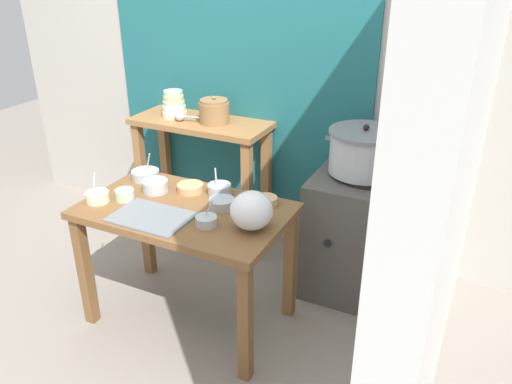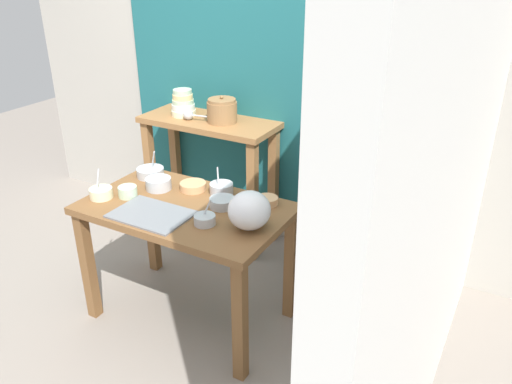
{
  "view_description": "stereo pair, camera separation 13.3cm",
  "coord_description": "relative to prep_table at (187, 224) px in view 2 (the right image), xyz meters",
  "views": [
    {
      "loc": [
        1.48,
        -2.02,
        1.96
      ],
      "look_at": [
        0.44,
        0.13,
        0.82
      ],
      "focal_mm": 35.94,
      "sensor_mm": 36.0,
      "label": 1
    },
    {
      "loc": [
        1.6,
        -1.96,
        1.96
      ],
      "look_at": [
        0.44,
        0.13,
        0.82
      ],
      "focal_mm": 35.94,
      "sensor_mm": 36.0,
      "label": 2
    }
  ],
  "objects": [
    {
      "name": "ground_plane",
      "position": [
        -0.09,
        0.02,
        -0.61
      ],
      "size": [
        9.0,
        9.0,
        0.0
      ],
      "primitive_type": "plane",
      "color": "gray"
    },
    {
      "name": "wall_back",
      "position": [
        -0.01,
        1.12,
        0.69
      ],
      "size": [
        4.4,
        0.12,
        2.6
      ],
      "color": "#B2ADA3",
      "rests_on": "ground"
    },
    {
      "name": "wall_right",
      "position": [
        1.31,
        0.22,
        0.69
      ],
      "size": [
        0.3,
        3.2,
        2.6
      ],
      "color": "white",
      "rests_on": "ground"
    },
    {
      "name": "prep_table",
      "position": [
        0.0,
        0.0,
        0.0
      ],
      "size": [
        1.1,
        0.66,
        0.72
      ],
      "color": "brown",
      "rests_on": "ground"
    },
    {
      "name": "back_shelf_table",
      "position": [
        -0.42,
        0.85,
        0.07
      ],
      "size": [
        0.96,
        0.4,
        0.9
      ],
      "color": "#9E6B3D",
      "rests_on": "ground"
    },
    {
      "name": "stove_block",
      "position": [
        0.79,
        0.72,
        -0.23
      ],
      "size": [
        0.6,
        0.61,
        0.78
      ],
      "color": "#4C4742",
      "rests_on": "ground"
    },
    {
      "name": "steamer_pot",
      "position": [
        0.75,
        0.74,
        0.3
      ],
      "size": [
        0.47,
        0.42,
        0.29
      ],
      "color": "#B7BABF",
      "rests_on": "stove_block"
    },
    {
      "name": "clay_pot",
      "position": [
        -0.3,
        0.85,
        0.37
      ],
      "size": [
        0.2,
        0.2,
        0.18
      ],
      "color": "olive",
      "rests_on": "back_shelf_table"
    },
    {
      "name": "bowl_stack_enamel",
      "position": [
        -0.62,
        0.85,
        0.37
      ],
      "size": [
        0.17,
        0.17,
        0.18
      ],
      "color": "beige",
      "rests_on": "back_shelf_table"
    },
    {
      "name": "ladle",
      "position": [
        -0.52,
        0.79,
        0.33
      ],
      "size": [
        0.26,
        0.08,
        0.07
      ],
      "color": "#B7BABF",
      "rests_on": "back_shelf_table"
    },
    {
      "name": "serving_tray",
      "position": [
        -0.09,
        -0.17,
        0.12
      ],
      "size": [
        0.4,
        0.28,
        0.01
      ],
      "primitive_type": "cube",
      "color": "slate",
      "rests_on": "prep_table"
    },
    {
      "name": "plastic_bag",
      "position": [
        0.42,
        -0.04,
        0.21
      ],
      "size": [
        0.21,
        0.22,
        0.19
      ],
      "primitive_type": "ellipsoid",
      "color": "white",
      "rests_on": "prep_table"
    },
    {
      "name": "prep_bowl_0",
      "position": [
        -0.08,
        0.19,
        0.13
      ],
      "size": [
        0.15,
        0.15,
        0.04
      ],
      "color": "tan",
      "rests_on": "prep_table"
    },
    {
      "name": "prep_bowl_1",
      "position": [
        0.18,
        0.09,
        0.14
      ],
      "size": [
        0.14,
        0.14,
        0.05
      ],
      "color": "#B7BABF",
      "rests_on": "prep_table"
    },
    {
      "name": "prep_bowl_2",
      "position": [
        -0.41,
        0.21,
        0.14
      ],
      "size": [
        0.16,
        0.16,
        0.17
      ],
      "color": "#B7BABF",
      "rests_on": "prep_table"
    },
    {
      "name": "prep_bowl_3",
      "position": [
        -0.34,
        -0.06,
        0.14
      ],
      "size": [
        0.1,
        0.1,
        0.06
      ],
      "color": "#B7D1AD",
      "rests_on": "prep_table"
    },
    {
      "name": "prep_bowl_4",
      "position": [
        0.2,
        -0.11,
        0.14
      ],
      "size": [
        0.11,
        0.11,
        0.14
      ],
      "color": "#B7BABF",
      "rests_on": "prep_table"
    },
    {
      "name": "prep_bowl_5",
      "position": [
        0.37,
        0.23,
        0.13
      ],
      "size": [
        0.12,
        0.12,
        0.04
      ],
      "color": "tan",
      "rests_on": "prep_table"
    },
    {
      "name": "prep_bowl_6",
      "position": [
        -0.46,
        -0.14,
        0.14
      ],
      "size": [
        0.13,
        0.13,
        0.16
      ],
      "color": "beige",
      "rests_on": "prep_table"
    },
    {
      "name": "prep_bowl_7",
      "position": [
        0.09,
        0.22,
        0.15
      ],
      "size": [
        0.13,
        0.13,
        0.15
      ],
      "color": "#B7BABF",
      "rests_on": "prep_table"
    },
    {
      "name": "prep_bowl_8",
      "position": [
        -0.26,
        0.1,
        0.15
      ],
      "size": [
        0.15,
        0.15,
        0.07
      ],
      "color": "#B7BABF",
      "rests_on": "prep_table"
    }
  ]
}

